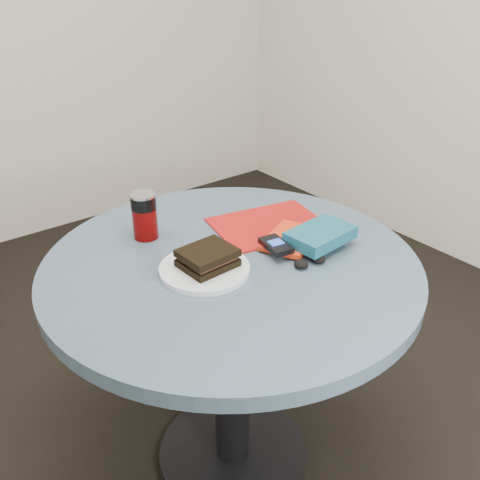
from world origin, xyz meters
TOP-DOWN VIEW (x-y plane):
  - ground at (0.00, 0.00)m, footprint 4.00×4.00m
  - table at (0.00, 0.00)m, footprint 1.00×1.00m
  - plate at (-0.09, -0.01)m, footprint 0.24×0.24m
  - sandwich at (-0.08, -0.01)m, footprint 0.14×0.12m
  - soda_can at (-0.11, 0.25)m, footprint 0.09×0.09m
  - pepper_grinder at (-0.12, 0.27)m, footprint 0.06×0.06m
  - magazine at (0.21, 0.09)m, footprint 0.36×0.30m
  - red_book at (0.19, -0.03)m, footprint 0.22×0.19m
  - novel at (0.23, -0.10)m, footprint 0.19×0.13m
  - mp3_player at (0.11, -0.05)m, footprint 0.07×0.11m
  - headphones at (0.15, -0.15)m, footprint 0.10×0.05m

SIDE VIEW (x-z plane):
  - ground at x=0.00m, z-range 0.00..0.00m
  - table at x=0.00m, z-range 0.21..0.96m
  - magazine at x=0.21m, z-range 0.75..0.76m
  - plate at x=-0.09m, z-range 0.75..0.76m
  - headphones at x=0.15m, z-range 0.75..0.77m
  - red_book at x=0.19m, z-range 0.76..0.77m
  - mp3_player at x=0.11m, z-range 0.77..0.79m
  - sandwich at x=-0.08m, z-range 0.76..0.81m
  - novel at x=0.23m, z-range 0.77..0.81m
  - pepper_grinder at x=-0.12m, z-range 0.75..0.86m
  - soda_can at x=-0.11m, z-range 0.75..0.88m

